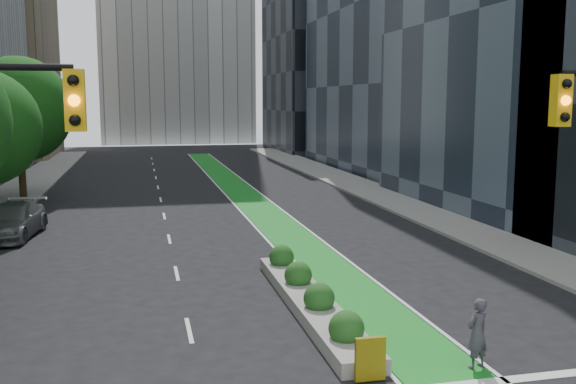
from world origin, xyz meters
TOP-DOWN VIEW (x-y plane):
  - sidewalk_right at (11.80, 25.00)m, footprint 3.60×90.00m
  - bike_lane_paint at (3.00, 30.00)m, footprint 2.20×70.00m
  - building_dark_end at (20.00, 68.00)m, footprint 14.00×18.00m
  - tree_far at (-11.00, 32.00)m, footprint 6.60×6.60m
  - median_planter at (1.20, 7.04)m, footprint 1.20×10.26m
  - cyclist at (3.90, 1.96)m, footprint 0.73×0.60m
  - parked_car_left_far at (-9.50, 20.01)m, footprint 2.83×5.57m

SIDE VIEW (x-z plane):
  - bike_lane_paint at x=3.00m, z-range 0.00..0.01m
  - sidewalk_right at x=11.80m, z-range 0.00..0.15m
  - median_planter at x=1.20m, z-range -0.18..0.92m
  - parked_car_left_far at x=-9.50m, z-range 0.00..1.55m
  - cyclist at x=3.90m, z-range 0.00..1.71m
  - tree_far at x=-11.00m, z-range 1.19..10.20m
  - building_dark_end at x=20.00m, z-range 0.00..28.00m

